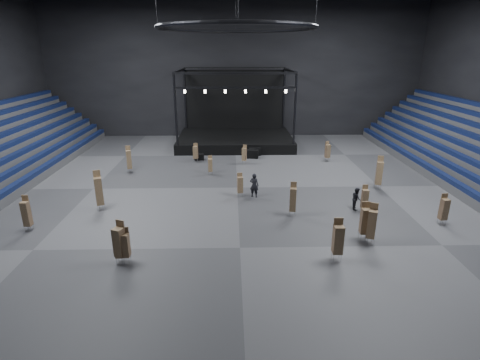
{
  "coord_description": "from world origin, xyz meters",
  "views": [
    {
      "loc": [
        -0.46,
        -30.64,
        11.44
      ],
      "look_at": [
        0.2,
        -2.0,
        1.4
      ],
      "focal_mm": 28.0,
      "sensor_mm": 36.0,
      "label": 1
    }
  ],
  "objects_px": {
    "chair_stack_8": "(328,151)",
    "chair_stack_1": "(210,165)",
    "chair_stack_12": "(365,199)",
    "crew_member": "(356,199)",
    "chair_stack_4": "(444,209)",
    "chair_stack_5": "(240,184)",
    "flight_case_mid": "(252,154)",
    "flight_case_right": "(255,152)",
    "stage": "(235,132)",
    "chair_stack_7": "(379,173)",
    "chair_stack_0": "(293,199)",
    "chair_stack_14": "(99,190)",
    "chair_stack_16": "(372,223)",
    "flight_case_left": "(199,157)",
    "chair_stack_15": "(365,220)",
    "chair_stack_13": "(129,159)",
    "chair_stack_10": "(119,246)",
    "chair_stack_17": "(244,154)",
    "chair_stack_3": "(196,152)",
    "chair_stack_6": "(119,241)",
    "chair_stack_2": "(338,239)",
    "chair_stack_9": "(26,213)",
    "chair_stack_11": "(125,244)",
    "man_center": "(254,185)"
  },
  "relations": [
    {
      "from": "chair_stack_8",
      "to": "chair_stack_1",
      "type": "bearing_deg",
      "value": -178.41
    },
    {
      "from": "chair_stack_12",
      "to": "crew_member",
      "type": "relative_size",
      "value": 1.28
    },
    {
      "from": "chair_stack_4",
      "to": "chair_stack_5",
      "type": "bearing_deg",
      "value": 152.93
    },
    {
      "from": "flight_case_mid",
      "to": "flight_case_right",
      "type": "xyz_separation_m",
      "value": [
        0.34,
        1.01,
        -0.0
      ]
    },
    {
      "from": "stage",
      "to": "chair_stack_8",
      "type": "distance_m",
      "value": 12.83
    },
    {
      "from": "chair_stack_5",
      "to": "chair_stack_7",
      "type": "height_order",
      "value": "chair_stack_7"
    },
    {
      "from": "chair_stack_0",
      "to": "chair_stack_14",
      "type": "relative_size",
      "value": 0.83
    },
    {
      "from": "chair_stack_1",
      "to": "chair_stack_16",
      "type": "height_order",
      "value": "chair_stack_16"
    },
    {
      "from": "flight_case_left",
      "to": "chair_stack_15",
      "type": "bearing_deg",
      "value": -56.97
    },
    {
      "from": "chair_stack_13",
      "to": "chair_stack_14",
      "type": "relative_size",
      "value": 0.86
    },
    {
      "from": "chair_stack_10",
      "to": "chair_stack_17",
      "type": "distance_m",
      "value": 20.7
    },
    {
      "from": "chair_stack_3",
      "to": "chair_stack_17",
      "type": "height_order",
      "value": "same"
    },
    {
      "from": "chair_stack_10",
      "to": "chair_stack_16",
      "type": "xyz_separation_m",
      "value": [
        14.9,
        1.87,
        0.32
      ]
    },
    {
      "from": "chair_stack_1",
      "to": "chair_stack_13",
      "type": "distance_m",
      "value": 8.01
    },
    {
      "from": "chair_stack_6",
      "to": "chair_stack_7",
      "type": "xyz_separation_m",
      "value": [
        18.91,
        11.43,
        0.14
      ]
    },
    {
      "from": "flight_case_mid",
      "to": "chair_stack_14",
      "type": "relative_size",
      "value": 0.45
    },
    {
      "from": "chair_stack_16",
      "to": "flight_case_right",
      "type": "bearing_deg",
      "value": 130.07
    },
    {
      "from": "chair_stack_10",
      "to": "chair_stack_12",
      "type": "relative_size",
      "value": 0.91
    },
    {
      "from": "flight_case_mid",
      "to": "chair_stack_6",
      "type": "xyz_separation_m",
      "value": [
        -8.56,
        -21.35,
        0.88
      ]
    },
    {
      "from": "chair_stack_12",
      "to": "chair_stack_16",
      "type": "xyz_separation_m",
      "value": [
        -1.15,
        -4.6,
        0.25
      ]
    },
    {
      "from": "chair_stack_8",
      "to": "chair_stack_17",
      "type": "xyz_separation_m",
      "value": [
        -8.98,
        -0.77,
        -0.08
      ]
    },
    {
      "from": "chair_stack_2",
      "to": "chair_stack_9",
      "type": "height_order",
      "value": "chair_stack_2"
    },
    {
      "from": "flight_case_left",
      "to": "chair_stack_9",
      "type": "distance_m",
      "value": 19.33
    },
    {
      "from": "chair_stack_7",
      "to": "chair_stack_2",
      "type": "bearing_deg",
      "value": -105.84
    },
    {
      "from": "chair_stack_8",
      "to": "chair_stack_14",
      "type": "distance_m",
      "value": 23.76
    },
    {
      "from": "chair_stack_12",
      "to": "chair_stack_5",
      "type": "bearing_deg",
      "value": 160.53
    },
    {
      "from": "chair_stack_8",
      "to": "chair_stack_3",
      "type": "bearing_deg",
      "value": 162.08
    },
    {
      "from": "chair_stack_9",
      "to": "chair_stack_14",
      "type": "bearing_deg",
      "value": 44.57
    },
    {
      "from": "flight_case_left",
      "to": "chair_stack_14",
      "type": "bearing_deg",
      "value": -115.59
    },
    {
      "from": "chair_stack_15",
      "to": "chair_stack_17",
      "type": "distance_m",
      "value": 18.23
    },
    {
      "from": "chair_stack_0",
      "to": "chair_stack_1",
      "type": "height_order",
      "value": "chair_stack_0"
    },
    {
      "from": "flight_case_left",
      "to": "chair_stack_14",
      "type": "relative_size",
      "value": 0.33
    },
    {
      "from": "chair_stack_1",
      "to": "chair_stack_11",
      "type": "height_order",
      "value": "chair_stack_11"
    },
    {
      "from": "flight_case_mid",
      "to": "chair_stack_3",
      "type": "bearing_deg",
      "value": -167.57
    },
    {
      "from": "flight_case_right",
      "to": "chair_stack_1",
      "type": "relative_size",
      "value": 0.72
    },
    {
      "from": "chair_stack_14",
      "to": "man_center",
      "type": "bearing_deg",
      "value": -8.66
    },
    {
      "from": "chair_stack_12",
      "to": "chair_stack_14",
      "type": "height_order",
      "value": "chair_stack_14"
    },
    {
      "from": "chair_stack_4",
      "to": "chair_stack_16",
      "type": "bearing_deg",
      "value": -162.05
    },
    {
      "from": "chair_stack_3",
      "to": "man_center",
      "type": "bearing_deg",
      "value": -55.02
    },
    {
      "from": "chair_stack_0",
      "to": "chair_stack_11",
      "type": "relative_size",
      "value": 1.2
    },
    {
      "from": "chair_stack_5",
      "to": "stage",
      "type": "bearing_deg",
      "value": 83.53
    },
    {
      "from": "man_center",
      "to": "chair_stack_15",
      "type": "bearing_deg",
      "value": 152.16
    },
    {
      "from": "chair_stack_7",
      "to": "chair_stack_13",
      "type": "height_order",
      "value": "chair_stack_7"
    },
    {
      "from": "chair_stack_8",
      "to": "chair_stack_10",
      "type": "distance_m",
      "value": 26.02
    },
    {
      "from": "chair_stack_9",
      "to": "chair_stack_15",
      "type": "distance_m",
      "value": 21.93
    },
    {
      "from": "chair_stack_9",
      "to": "man_center",
      "type": "relative_size",
      "value": 1.23
    },
    {
      "from": "chair_stack_3",
      "to": "chair_stack_8",
      "type": "bearing_deg",
      "value": 5.98
    },
    {
      "from": "chair_stack_16",
      "to": "chair_stack_11",
      "type": "bearing_deg",
      "value": -148.84
    },
    {
      "from": "chair_stack_9",
      "to": "chair_stack_14",
      "type": "relative_size",
      "value": 0.8
    },
    {
      "from": "chair_stack_6",
      "to": "chair_stack_10",
      "type": "height_order",
      "value": "chair_stack_6"
    }
  ]
}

